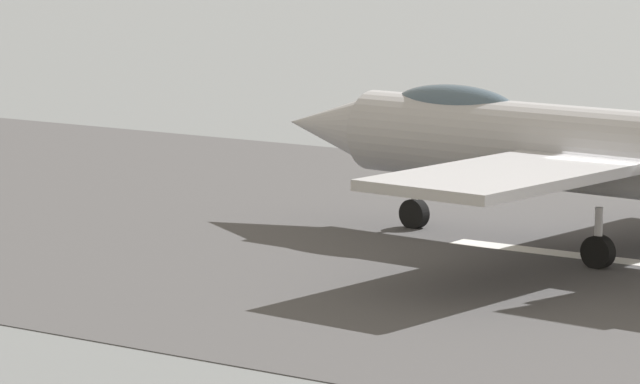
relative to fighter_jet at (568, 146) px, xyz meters
name	(u,v)px	position (x,y,z in m)	size (l,w,h in m)	color
ground_plane	(617,261)	(-1.67, 0.67, -2.49)	(400.00, 400.00, 0.00)	slate
runway_strip	(618,261)	(-1.69, 0.67, -2.48)	(240.00, 26.00, 0.02)	#444344
fighter_jet	(568,146)	(0.00, 0.00, 0.00)	(16.37, 14.96, 5.69)	#9D9DA2
marker_cone_mid	(610,170)	(4.34, -11.04, -2.21)	(0.44, 0.44, 0.55)	orange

